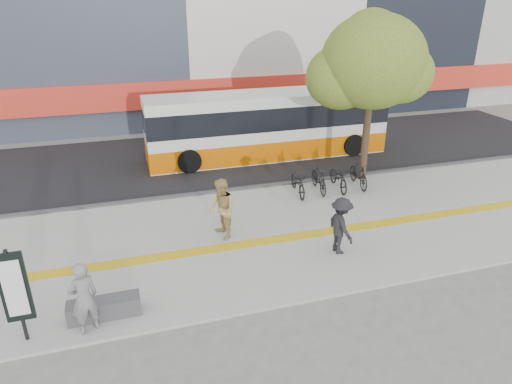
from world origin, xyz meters
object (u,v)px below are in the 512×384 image
object	(u,v)px
signboard	(15,289)
bus	(268,127)
pedestrian_dark	(341,226)
pedestrian_tan	(222,209)
street_tree	(371,63)
bench	(104,308)
seated_woman	(84,298)

from	to	relation	value
signboard	bus	xyz separation A→B (m)	(8.68, 10.01, 0.03)
pedestrian_dark	pedestrian_tan	bearing A→B (deg)	54.92
street_tree	pedestrian_tan	bearing A→B (deg)	-153.42
bench	pedestrian_dark	size ratio (longest dim) A/B	0.96
signboard	pedestrian_tan	size ratio (longest dim) A/B	1.19
seated_woman	pedestrian_dark	distance (m)	6.87
pedestrian_tan	bench	bearing A→B (deg)	-59.40
signboard	pedestrian_tan	distance (m)	5.91
bus	pedestrian_tan	world-z (taller)	bus
bench	seated_woman	distance (m)	0.82
bus	seated_woman	bearing A→B (deg)	-126.33
bench	signboard	size ratio (longest dim) A/B	0.73
signboard	seated_woman	size ratio (longest dim) A/B	1.29
pedestrian_tan	pedestrian_dark	bearing A→B (deg)	49.77
seated_woman	pedestrian_dark	bearing A→B (deg)	167.96
seated_woman	bench	bearing A→B (deg)	-154.66
street_tree	pedestrian_tan	world-z (taller)	street_tree
seated_woman	pedestrian_dark	size ratio (longest dim) A/B	1.03
signboard	street_tree	distance (m)	13.40
signboard	pedestrian_dark	xyz separation A→B (m)	(7.98, 1.34, -0.46)
bench	bus	distance (m)	12.06
bench	seated_woman	size ratio (longest dim) A/B	0.94
bench	street_tree	size ratio (longest dim) A/B	0.25
bus	seated_woman	distance (m)	12.54
bus	bench	bearing A→B (deg)	-126.14
bench	street_tree	distance (m)	12.23
bus	pedestrian_dark	world-z (taller)	bus
bench	bus	bearing A→B (deg)	53.86
pedestrian_dark	bus	bearing A→B (deg)	-8.70
bench	bus	world-z (taller)	bus
pedestrian_tan	signboard	bearing A→B (deg)	-67.10
seated_woman	pedestrian_tan	world-z (taller)	pedestrian_tan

